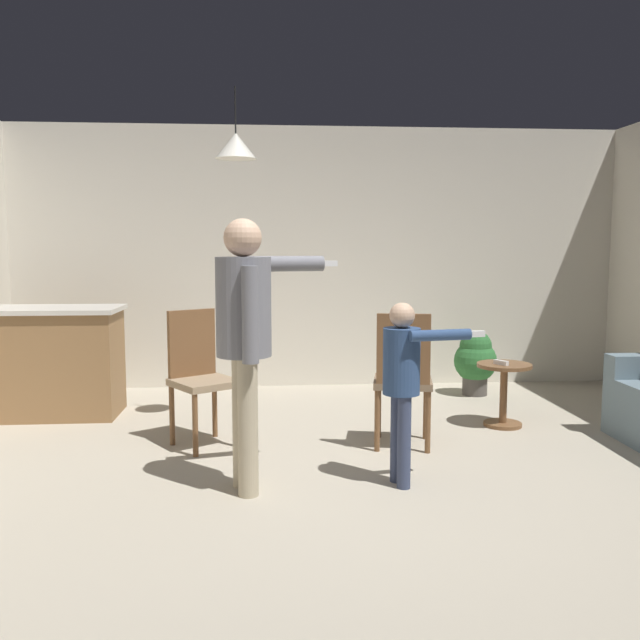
% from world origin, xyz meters
% --- Properties ---
extents(ground, '(7.68, 7.68, 0.00)m').
position_xyz_m(ground, '(0.00, 0.00, 0.00)').
color(ground, '#B2A893').
extents(wall_back, '(6.40, 0.10, 2.70)m').
position_xyz_m(wall_back, '(0.00, 3.20, 1.35)').
color(wall_back, silver).
rests_on(wall_back, ground).
extents(kitchen_counter, '(1.26, 0.66, 0.95)m').
position_xyz_m(kitchen_counter, '(-2.45, 2.03, 0.48)').
color(kitchen_counter, olive).
rests_on(kitchen_counter, ground).
extents(side_table_by_couch, '(0.44, 0.44, 0.52)m').
position_xyz_m(side_table_by_couch, '(1.38, 1.39, 0.33)').
color(side_table_by_couch, brown).
rests_on(side_table_by_couch, ground).
extents(person_adult, '(0.75, 0.59, 1.63)m').
position_xyz_m(person_adult, '(-0.67, 0.07, 1.01)').
color(person_adult, tan).
rests_on(person_adult, ground).
extents(person_child, '(0.61, 0.32, 1.13)m').
position_xyz_m(person_child, '(0.28, 0.10, 0.70)').
color(person_child, '#384260').
rests_on(person_child, ground).
extents(dining_chair_by_counter, '(0.49, 0.49, 1.00)m').
position_xyz_m(dining_chair_by_counter, '(0.43, 0.86, 0.55)').
color(dining_chair_by_counter, brown).
rests_on(dining_chair_by_counter, ground).
extents(dining_chair_near_wall, '(0.58, 0.58, 1.00)m').
position_xyz_m(dining_chair_near_wall, '(-1.05, 1.07, 0.55)').
color(dining_chair_near_wall, brown).
rests_on(dining_chair_near_wall, ground).
extents(potted_plant_corner, '(0.42, 0.42, 0.64)m').
position_xyz_m(potted_plant_corner, '(1.51, 2.56, 0.35)').
color(potted_plant_corner, '#4C4742').
rests_on(potted_plant_corner, ground).
extents(spare_remote_on_table, '(0.10, 0.13, 0.04)m').
position_xyz_m(spare_remote_on_table, '(1.33, 1.34, 0.54)').
color(spare_remote_on_table, white).
rests_on(spare_remote_on_table, side_table_by_couch).
extents(ceiling_light_pendant, '(0.32, 0.32, 0.55)m').
position_xyz_m(ceiling_light_pendant, '(-0.78, 1.50, 2.25)').
color(ceiling_light_pendant, silver).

